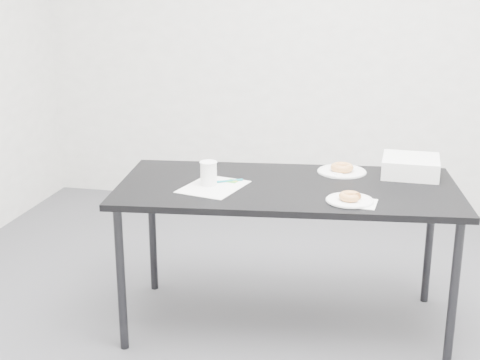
% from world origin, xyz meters
% --- Properties ---
extents(floor, '(4.00, 4.00, 0.00)m').
position_xyz_m(floor, '(0.00, 0.00, 0.00)').
color(floor, '#49484D').
rests_on(floor, ground).
extents(wall_back, '(4.00, 0.02, 2.70)m').
position_xyz_m(wall_back, '(0.00, 2.00, 1.35)').
color(wall_back, white).
rests_on(wall_back, floor).
extents(table, '(1.68, 0.92, 0.73)m').
position_xyz_m(table, '(0.13, 0.15, 0.68)').
color(table, black).
rests_on(table, floor).
extents(scorecard, '(0.32, 0.37, 0.00)m').
position_xyz_m(scorecard, '(-0.20, 0.04, 0.73)').
color(scorecard, white).
rests_on(scorecard, table).
extents(logo_patch, '(0.06, 0.06, 0.00)m').
position_xyz_m(logo_patch, '(-0.14, 0.14, 0.73)').
color(logo_patch, green).
rests_on(logo_patch, scorecard).
extents(pen, '(0.13, 0.08, 0.01)m').
position_xyz_m(pen, '(-0.15, 0.13, 0.74)').
color(pen, '#0B6F7E').
rests_on(pen, scorecard).
extents(napkin, '(0.16, 0.16, 0.00)m').
position_xyz_m(napkin, '(0.48, -0.05, 0.73)').
color(napkin, white).
rests_on(napkin, table).
extents(plate_near, '(0.21, 0.21, 0.01)m').
position_xyz_m(plate_near, '(0.43, -0.04, 0.74)').
color(plate_near, white).
rests_on(plate_near, napkin).
extents(donut_near, '(0.12, 0.12, 0.03)m').
position_xyz_m(donut_near, '(0.43, -0.04, 0.76)').
color(donut_near, '#CE7F41').
rests_on(donut_near, plate_near).
extents(plate_far, '(0.25, 0.25, 0.01)m').
position_xyz_m(plate_far, '(0.37, 0.42, 0.73)').
color(plate_far, white).
rests_on(plate_far, table).
extents(donut_far, '(0.13, 0.13, 0.04)m').
position_xyz_m(donut_far, '(0.37, 0.42, 0.76)').
color(donut_far, '#CE7F41').
rests_on(donut_far, plate_far).
extents(coffee_cup, '(0.08, 0.08, 0.12)m').
position_xyz_m(coffee_cup, '(-0.23, 0.06, 0.79)').
color(coffee_cup, white).
rests_on(coffee_cup, table).
extents(cup_lid, '(0.08, 0.08, 0.01)m').
position_xyz_m(cup_lid, '(0.34, 0.34, 0.74)').
color(cup_lid, white).
rests_on(cup_lid, table).
extents(bakery_box, '(0.28, 0.28, 0.09)m').
position_xyz_m(bakery_box, '(0.70, 0.44, 0.78)').
color(bakery_box, silver).
rests_on(bakery_box, table).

